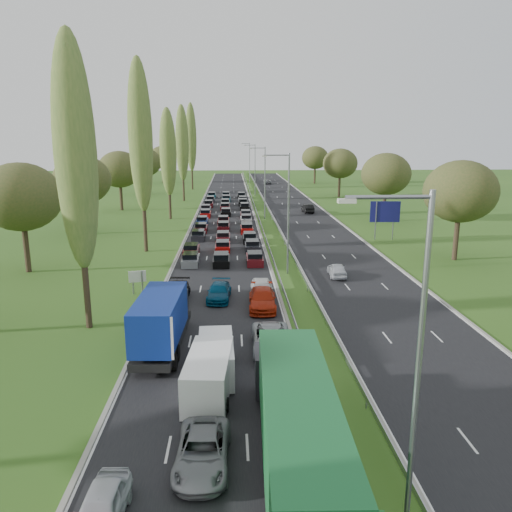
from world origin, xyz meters
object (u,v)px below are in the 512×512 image
object	(u,v)px
green_lorry	(296,426)
white_van_front	(209,373)
near_car_3	(175,293)
blue_lorry	(162,320)
direction_sign	(385,213)
near_car_0	(101,509)
info_sign	(137,279)
white_van_rear	(216,356)

from	to	relation	value
green_lorry	white_van_front	xyz separation A→B (m)	(-3.75, 7.09, -1.15)
near_car_3	blue_lorry	size ratio (longest dim) A/B	0.56
white_van_front	direction_sign	bearing A→B (deg)	66.58
green_lorry	blue_lorry	bearing A→B (deg)	120.04
near_car_3	white_van_front	xyz separation A→B (m)	(3.53, -15.63, 0.40)
near_car_0	info_sign	xyz separation A→B (m)	(-3.60, 27.17, 0.69)
green_lorry	white_van_front	bearing A→B (deg)	119.59
green_lorry	direction_sign	bearing A→B (deg)	70.98
blue_lorry	white_van_rear	size ratio (longest dim) A/B	1.80
near_car_3	info_sign	world-z (taller)	info_sign
white_van_rear	near_car_3	bearing A→B (deg)	104.11
near_car_3	white_van_rear	bearing A→B (deg)	-69.25
white_van_front	white_van_rear	xyz separation A→B (m)	(0.31, 2.34, -0.11)
near_car_3	white_van_front	distance (m)	16.02
green_lorry	info_sign	xyz separation A→B (m)	(-10.76, 24.92, -0.93)
near_car_3	info_sign	bearing A→B (deg)	152.23
green_lorry	white_van_front	world-z (taller)	green_lorry
green_lorry	direction_sign	xyz separation A→B (m)	(18.04, 47.71, 1.27)
green_lorry	white_van_front	distance (m)	8.10
info_sign	blue_lorry	bearing A→B (deg)	-72.53
blue_lorry	green_lorry	size ratio (longest dim) A/B	0.63
near_car_0	blue_lorry	bearing A→B (deg)	92.09
green_lorry	white_van_rear	xyz separation A→B (m)	(-3.45, 9.43, -1.26)
blue_lorry	direction_sign	world-z (taller)	direction_sign
near_car_0	white_van_front	xyz separation A→B (m)	(3.41, 9.34, 0.47)
near_car_3	blue_lorry	xyz separation A→B (m)	(0.28, -9.74, 1.24)
near_car_0	info_sign	distance (m)	27.42
info_sign	white_van_rear	bearing A→B (deg)	-64.73
white_van_rear	green_lorry	bearing A→B (deg)	-71.91
near_car_3	blue_lorry	distance (m)	9.82
blue_lorry	green_lorry	world-z (taller)	green_lorry
blue_lorry	green_lorry	xyz separation A→B (m)	(7.00, -12.97, 0.31)
near_car_0	white_van_rear	size ratio (longest dim) A/B	0.77
white_van_rear	info_sign	bearing A→B (deg)	113.29
direction_sign	blue_lorry	bearing A→B (deg)	-125.78
white_van_front	blue_lorry	bearing A→B (deg)	123.68
green_lorry	white_van_rear	distance (m)	10.12
near_car_0	white_van_front	bearing A→B (deg)	72.64
near_car_3	direction_sign	xyz separation A→B (m)	(25.32, 25.00, 2.82)
info_sign	direction_sign	size ratio (longest dim) A/B	0.40
near_car_3	white_van_rear	distance (m)	13.83
info_sign	direction_sign	xyz separation A→B (m)	(28.80, 22.79, 2.20)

